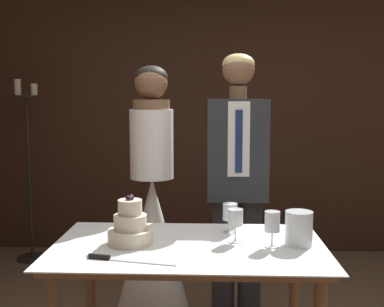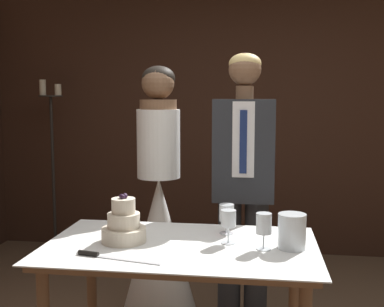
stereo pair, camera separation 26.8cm
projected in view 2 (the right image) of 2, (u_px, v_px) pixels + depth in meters
wall_back at (244, 121)px, 4.66m from camera, size 5.21×0.12×2.56m
cake_table at (181, 264)px, 2.35m from camera, size 1.32×0.79×0.80m
tiered_cake at (124, 226)px, 2.38m from camera, size 0.22×0.22×0.24m
cake_knife at (103, 256)px, 2.15m from camera, size 0.40×0.10×0.02m
wine_glass_near at (228, 219)px, 2.35m from camera, size 0.07×0.07×0.17m
wine_glass_middle at (264, 224)px, 2.25m from camera, size 0.07×0.07×0.17m
wine_glass_far at (227, 214)px, 2.52m from camera, size 0.08×0.08×0.16m
hurricane_candle at (292, 232)px, 2.27m from camera, size 0.13×0.13×0.17m
bride at (159, 231)px, 3.18m from camera, size 0.54×0.54×1.71m
groom at (244, 180)px, 3.06m from camera, size 0.38×0.25×1.78m
candle_stand at (53, 176)px, 4.58m from camera, size 0.28×0.28×1.67m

